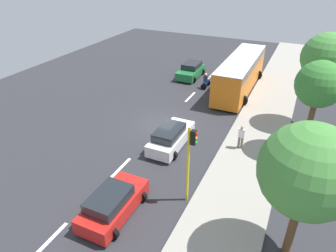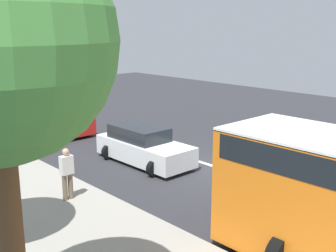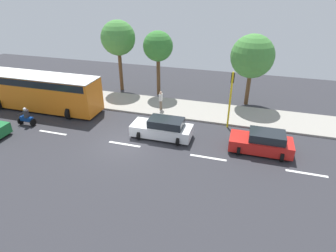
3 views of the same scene
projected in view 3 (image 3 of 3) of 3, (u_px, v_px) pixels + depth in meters
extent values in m
cube|color=#2D2D33|center=(125.00, 145.00, 19.95)|extent=(40.00, 60.00, 0.10)
cube|color=#9E998E|center=(156.00, 106.00, 25.84)|extent=(4.00, 60.00, 0.15)
cube|color=white|center=(307.00, 173.00, 16.91)|extent=(0.20, 2.40, 0.01)
cube|color=white|center=(208.00, 158.00, 18.42)|extent=(0.20, 2.40, 0.01)
cube|color=white|center=(125.00, 144.00, 19.93)|extent=(0.20, 2.40, 0.01)
cube|color=white|center=(53.00, 133.00, 21.43)|extent=(0.20, 2.40, 0.01)
cube|color=white|center=(162.00, 130.00, 20.62)|extent=(1.75, 4.45, 0.80)
cube|color=#1E2328|center=(166.00, 123.00, 20.22)|extent=(1.47, 2.49, 0.56)
cylinder|color=black|center=(139.00, 135.00, 20.45)|extent=(0.64, 0.22, 0.64)
cylinder|color=black|center=(147.00, 126.00, 21.75)|extent=(0.64, 0.22, 0.64)
cylinder|color=black|center=(178.00, 141.00, 19.71)|extent=(0.64, 0.22, 0.64)
cylinder|color=black|center=(183.00, 131.00, 21.02)|extent=(0.64, 0.22, 0.64)
cube|color=red|center=(260.00, 144.00, 18.87)|extent=(1.83, 4.11, 0.80)
cube|color=#1E2328|center=(267.00, 136.00, 18.47)|extent=(1.53, 2.30, 0.56)
cylinder|color=black|center=(239.00, 150.00, 18.64)|extent=(0.64, 0.22, 0.64)
cylinder|color=black|center=(240.00, 139.00, 20.00)|extent=(0.64, 0.22, 0.64)
cylinder|color=black|center=(282.00, 157.00, 17.96)|extent=(0.64, 0.22, 0.64)
cylinder|color=black|center=(280.00, 144.00, 19.32)|extent=(0.64, 0.22, 0.64)
cylinder|color=black|center=(4.00, 129.00, 21.27)|extent=(0.64, 0.22, 0.64)
cube|color=orange|center=(40.00, 92.00, 24.68)|extent=(2.50, 11.00, 2.90)
cube|color=black|center=(37.00, 80.00, 24.17)|extent=(2.52, 10.56, 0.60)
cube|color=white|center=(36.00, 75.00, 24.00)|extent=(2.50, 11.00, 0.08)
cylinder|color=black|center=(2.00, 104.00, 25.16)|extent=(1.00, 0.30, 1.00)
cylinder|color=black|center=(20.00, 95.00, 27.03)|extent=(1.00, 0.30, 1.00)
cylinder|color=black|center=(69.00, 113.00, 23.39)|extent=(1.00, 0.30, 1.00)
cylinder|color=black|center=(84.00, 103.00, 25.26)|extent=(1.00, 0.30, 1.00)
cylinder|color=black|center=(21.00, 121.00, 22.61)|extent=(0.60, 0.10, 0.60)
cylinder|color=black|center=(33.00, 123.00, 22.30)|extent=(0.60, 0.10, 0.60)
cube|color=navy|center=(27.00, 119.00, 22.33)|extent=(0.28, 1.10, 0.36)
sphere|color=navy|center=(24.00, 117.00, 22.29)|extent=(0.32, 0.32, 0.32)
cylinder|color=black|center=(20.00, 114.00, 22.30)|extent=(0.55, 0.04, 0.04)
cube|color=#333338|center=(26.00, 114.00, 22.09)|extent=(0.36, 0.24, 0.60)
sphere|color=silver|center=(25.00, 109.00, 21.92)|extent=(0.26, 0.26, 0.26)
cylinder|color=#72604C|center=(160.00, 105.00, 24.66)|extent=(0.16, 0.16, 0.85)
cylinder|color=#72604C|center=(161.00, 105.00, 24.83)|extent=(0.16, 0.16, 0.85)
cube|color=silver|center=(161.00, 97.00, 24.41)|extent=(0.40, 0.24, 0.60)
sphere|color=tan|center=(161.00, 93.00, 24.21)|extent=(0.22, 0.22, 0.22)
cylinder|color=yellow|center=(230.00, 101.00, 21.22)|extent=(0.14, 0.14, 4.50)
cube|color=black|center=(233.00, 78.00, 20.60)|extent=(0.24, 0.24, 0.76)
sphere|color=red|center=(233.00, 74.00, 20.59)|extent=(0.16, 0.16, 0.16)
sphere|color=#F2A50C|center=(233.00, 77.00, 20.70)|extent=(0.16, 0.16, 0.16)
sphere|color=green|center=(233.00, 80.00, 20.81)|extent=(0.16, 0.16, 0.16)
cylinder|color=brown|center=(248.00, 88.00, 25.67)|extent=(0.36, 0.36, 3.18)
sphere|color=#478C3D|center=(252.00, 56.00, 24.32)|extent=(3.79, 3.79, 3.79)
cylinder|color=brown|center=(158.00, 76.00, 27.78)|extent=(0.36, 0.36, 3.85)
sphere|color=#387F33|center=(158.00, 46.00, 26.43)|extent=(2.85, 2.85, 2.85)
cylinder|color=brown|center=(121.00, 70.00, 28.93)|extent=(0.36, 0.36, 4.17)
sphere|color=#478C3D|center=(118.00, 38.00, 27.41)|extent=(3.39, 3.39, 3.39)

